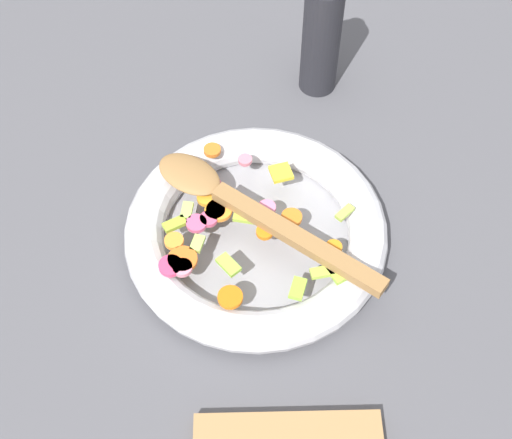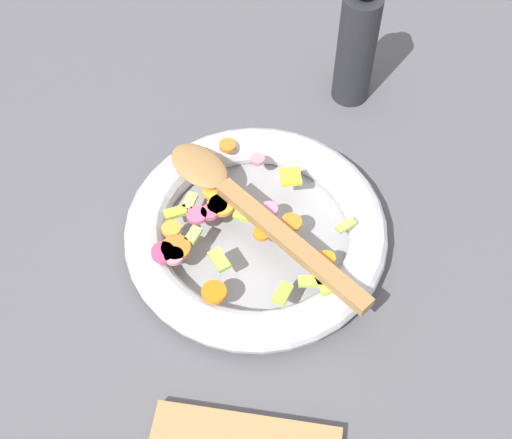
# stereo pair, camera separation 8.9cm
# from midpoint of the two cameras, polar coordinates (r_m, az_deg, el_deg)

# --- Properties ---
(ground_plane) EXTENTS (4.00, 4.00, 0.00)m
(ground_plane) POSITION_cam_midpoint_polar(r_m,az_deg,el_deg) (0.93, 2.73, -1.97)
(ground_plane) COLOR #4C4C51
(skillet) EXTENTS (0.34, 0.34, 0.05)m
(skillet) POSITION_cam_midpoint_polar(r_m,az_deg,el_deg) (0.91, 2.78, -1.20)
(skillet) COLOR gray
(skillet) RESTS_ON ground_plane
(chopped_vegetables) EXTENTS (0.24, 0.26, 0.01)m
(chopped_vegetables) POSITION_cam_midpoint_polar(r_m,az_deg,el_deg) (0.88, 0.63, -0.59)
(chopped_vegetables) COLOR orange
(chopped_vegetables) RESTS_ON skillet
(wooden_spoon) EXTENTS (0.29, 0.23, 0.01)m
(wooden_spoon) POSITION_cam_midpoint_polar(r_m,az_deg,el_deg) (0.88, 1.96, 1.05)
(wooden_spoon) COLOR olive
(wooden_spoon) RESTS_ON chopped_vegetables
(pepper_mill) EXTENTS (0.06, 0.06, 0.21)m
(pepper_mill) POSITION_cam_midpoint_polar(r_m,az_deg,el_deg) (1.05, 10.53, 13.38)
(pepper_mill) COLOR #232328
(pepper_mill) RESTS_ON ground_plane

